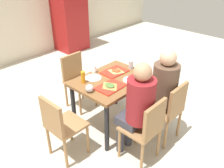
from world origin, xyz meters
TOP-DOWN VIEW (x-y plane):
  - ground_plane at (0.00, 0.00)m, footprint 10.00×10.00m
  - main_table at (0.00, 0.00)m, footprint 1.00×0.76m
  - chair_near_left at (-0.25, -0.76)m, footprint 0.40×0.40m
  - chair_near_right at (0.25, -0.76)m, footprint 0.40×0.40m
  - chair_far_side at (0.00, 0.76)m, footprint 0.40×0.40m
  - chair_left_end at (-0.88, 0.00)m, footprint 0.40×0.40m
  - person_in_red at (-0.25, -0.62)m, footprint 0.32×0.42m
  - person_in_brown_jacket at (0.25, -0.62)m, footprint 0.32×0.42m
  - tray_red_near at (-0.17, -0.13)m, footprint 0.37×0.27m
  - tray_red_far at (0.17, 0.11)m, footprint 0.37×0.27m
  - paper_plate_center at (-0.15, 0.21)m, footprint 0.22×0.22m
  - paper_plate_near_edge at (0.15, -0.21)m, footprint 0.22×0.22m
  - pizza_slice_a at (-0.18, -0.13)m, footprint 0.20×0.24m
  - pizza_slice_b at (0.19, 0.09)m, footprint 0.21×0.23m
  - plastic_cup_a at (-0.02, 0.32)m, footprint 0.07×0.07m
  - plastic_cup_b at (0.02, -0.32)m, footprint 0.07×0.07m
  - soda_can at (0.42, 0.02)m, footprint 0.07×0.07m
  - condiment_bottle at (-0.32, 0.21)m, footprint 0.06×0.06m
  - foil_bundle at (-0.42, -0.02)m, footprint 0.10×0.10m
  - drink_fridge at (1.56, 2.85)m, footprint 0.70×0.60m

SIDE VIEW (x-z plane):
  - ground_plane at x=0.00m, z-range -0.02..0.00m
  - chair_near_left at x=-0.25m, z-range 0.08..0.94m
  - chair_near_right at x=0.25m, z-range 0.08..0.94m
  - chair_far_side at x=0.00m, z-range 0.08..0.94m
  - chair_left_end at x=-0.88m, z-range 0.08..0.94m
  - main_table at x=0.00m, z-range 0.26..1.01m
  - paper_plate_center at x=-0.15m, z-range 0.75..0.76m
  - paper_plate_near_edge at x=0.15m, z-range 0.75..0.76m
  - person_in_red at x=-0.25m, z-range 0.12..1.39m
  - person_in_brown_jacket at x=0.25m, z-range 0.12..1.39m
  - tray_red_near at x=-0.17m, z-range 0.75..0.77m
  - tray_red_far at x=0.17m, z-range 0.75..0.77m
  - pizza_slice_a at x=-0.18m, z-range 0.77..0.79m
  - pizza_slice_b at x=0.19m, z-range 0.77..0.79m
  - plastic_cup_a at x=-0.02m, z-range 0.75..0.85m
  - plastic_cup_b at x=0.02m, z-range 0.75..0.85m
  - foil_bundle at x=-0.42m, z-range 0.75..0.85m
  - soda_can at x=0.42m, z-range 0.75..0.87m
  - condiment_bottle at x=-0.32m, z-range 0.75..0.91m
  - drink_fridge at x=1.56m, z-range 0.00..1.90m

